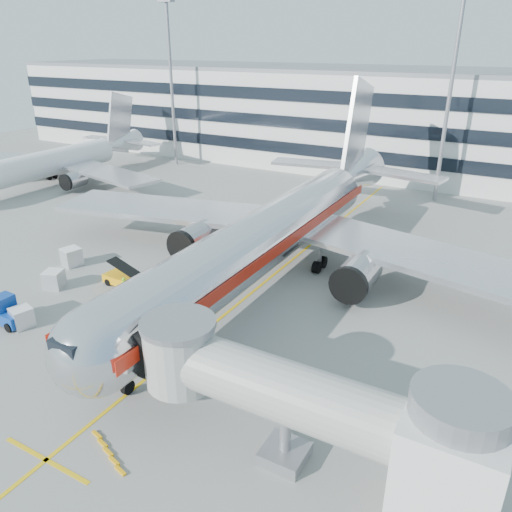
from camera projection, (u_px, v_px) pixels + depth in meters
The scene contains 15 objects.
ground at pixel (204, 331), 36.45m from camera, with size 180.00×180.00×0.00m, color gray.
lead_in_line at pixel (269, 279), 44.45m from camera, with size 0.25×70.00×0.01m, color #E5B10C.
stop_bar at pixel (46, 460), 25.25m from camera, with size 6.00×0.25×0.01m, color #E5B10C.
main_jet at pixel (278, 229), 44.15m from camera, with size 50.95×48.70×16.06m.
jet_bridge at pixel (319, 409), 23.03m from camera, with size 17.80×4.50×7.00m.
terminal at pixel (410, 121), 79.71m from camera, with size 150.00×24.25×15.60m.
light_mast_west at pixel (171, 72), 79.90m from camera, with size 2.40×1.20×25.45m.
light_mast_centre at pixel (452, 82), 60.55m from camera, with size 2.40×1.20×25.45m.
second_jet at pixel (50, 163), 72.76m from camera, with size 38.21×36.52×12.04m.
belt_loader at pixel (128, 280), 42.84m from camera, with size 4.76×1.85×2.27m.
baggage_tug at pixel (8, 312), 37.16m from camera, with size 2.92×1.94×2.14m.
cargo_container_left at pixel (54, 279), 42.60m from camera, with size 1.90×1.90×1.57m.
cargo_container_right at pixel (72, 257), 46.90m from camera, with size 1.92×1.92×1.68m.
cargo_container_front at pixel (22, 317), 36.81m from camera, with size 1.75×1.75×1.50m.
ramp_worker at pixel (125, 289), 40.59m from camera, with size 0.71×0.46×1.94m, color #91E217.
Camera 1 is at (18.63, -25.40, 19.52)m, focal length 35.00 mm.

